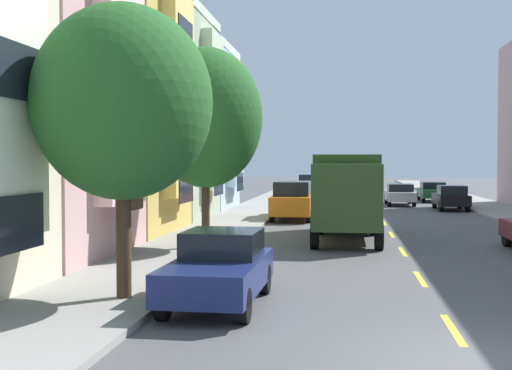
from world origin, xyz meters
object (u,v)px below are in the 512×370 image
(street_tree_nearest, at_px, (123,103))
(parked_sedan_red, at_px, (304,197))
(street_tree_second, at_px, (205,118))
(parked_hatchback_black, at_px, (451,198))
(parked_hatchback_navy, at_px, (219,268))
(parked_wagon_teal, at_px, (316,184))
(delivery_box_truck, at_px, (347,190))
(moving_silver_sedan, at_px, (400,194))
(parked_suv_sky, at_px, (312,187))
(parked_sedan_forest, at_px, (432,191))
(parked_suv_orange, at_px, (293,200))

(street_tree_nearest, bearing_deg, parked_sedan_red, 85.68)
(street_tree_second, relative_size, parked_hatchback_black, 1.63)
(street_tree_nearest, bearing_deg, parked_hatchback_navy, 5.70)
(parked_wagon_teal, bearing_deg, street_tree_nearest, -92.30)
(street_tree_nearest, height_order, parked_wagon_teal, street_tree_nearest)
(street_tree_nearest, distance_m, delivery_box_truck, 13.21)
(parked_hatchback_black, xyz_separation_m, moving_silver_sedan, (-2.67, 4.18, -0.01))
(parked_suv_sky, height_order, moving_silver_sedan, parked_suv_sky)
(parked_sedan_forest, bearing_deg, moving_silver_sedan, -121.48)
(parked_sedan_red, bearing_deg, parked_suv_orange, -90.95)
(parked_hatchback_navy, bearing_deg, parked_hatchback_black, 72.00)
(parked_suv_sky, distance_m, parked_sedan_forest, 8.89)
(street_tree_nearest, bearing_deg, parked_suv_sky, 86.83)
(street_tree_second, xyz_separation_m, parked_wagon_teal, (1.92, 39.72, -3.56))
(parked_suv_sky, xyz_separation_m, parked_sedan_red, (0.01, -9.78, -0.24))
(delivery_box_truck, xyz_separation_m, parked_sedan_forest, (6.29, 24.02, -1.09))
(parked_sedan_forest, bearing_deg, parked_hatchback_black, -90.13)
(parked_suv_sky, height_order, parked_hatchback_black, parked_suv_sky)
(parked_sedan_forest, bearing_deg, parked_hatchback_navy, -103.93)
(street_tree_second, bearing_deg, delivery_box_truck, 41.37)
(street_tree_second, bearing_deg, moving_silver_sedan, 70.90)
(parked_wagon_teal, bearing_deg, parked_suv_sky, -89.22)
(moving_silver_sedan, bearing_deg, parked_suv_orange, -117.83)
(street_tree_second, bearing_deg, parked_hatchback_navy, -76.08)
(street_tree_second, height_order, parked_sedan_forest, street_tree_second)
(parked_suv_orange, bearing_deg, parked_hatchback_black, 40.67)
(parked_hatchback_navy, bearing_deg, parked_wagon_teal, 90.05)
(delivery_box_truck, distance_m, parked_hatchback_black, 16.71)
(delivery_box_truck, relative_size, parked_suv_sky, 1.59)
(street_tree_nearest, height_order, parked_sedan_forest, street_tree_nearest)
(parked_sedan_red, bearing_deg, parked_suv_sky, 90.05)
(street_tree_second, xyz_separation_m, moving_silver_sedan, (8.20, 23.68, -3.62))
(delivery_box_truck, bearing_deg, parked_sedan_red, 99.40)
(parked_sedan_forest, distance_m, parked_sedan_red, 12.42)
(parked_hatchback_navy, distance_m, parked_sedan_forest, 37.08)
(parked_sedan_forest, height_order, parked_suv_orange, parked_suv_orange)
(parked_suv_sky, xyz_separation_m, moving_silver_sedan, (6.14, -5.43, -0.24))
(parked_suv_sky, relative_size, parked_sedan_forest, 1.07)
(parked_sedan_red, relative_size, moving_silver_sedan, 1.00)
(parked_suv_orange, height_order, moving_silver_sedan, parked_suv_orange)
(street_tree_nearest, relative_size, moving_silver_sedan, 1.34)
(parked_hatchback_black, bearing_deg, parked_wagon_teal, 113.88)
(parked_sedan_forest, relative_size, moving_silver_sedan, 1.00)
(parked_sedan_red, xyz_separation_m, parked_suv_orange, (-0.12, -7.50, 0.24))
(street_tree_second, bearing_deg, parked_wagon_teal, 87.24)
(street_tree_nearest, distance_m, parked_sedan_forest, 37.94)
(parked_sedan_forest, bearing_deg, parked_wagon_teal, 127.60)
(parked_suv_orange, relative_size, moving_silver_sedan, 1.07)
(parked_sedan_red, bearing_deg, street_tree_nearest, -94.32)
(street_tree_nearest, height_order, moving_silver_sedan, street_tree_nearest)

